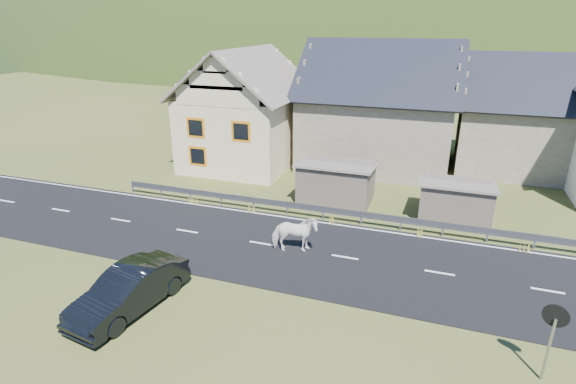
% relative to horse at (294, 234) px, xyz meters
% --- Properties ---
extents(ground, '(160.00, 160.00, 0.00)m').
position_rel_horse_xyz_m(ground, '(2.29, 0.21, -0.90)').
color(ground, '#39461A').
rests_on(ground, ground).
extents(road, '(60.00, 7.00, 0.04)m').
position_rel_horse_xyz_m(road, '(2.29, 0.21, -0.88)').
color(road, black).
rests_on(road, ground).
extents(lane_markings, '(60.00, 6.60, 0.01)m').
position_rel_horse_xyz_m(lane_markings, '(2.29, 0.21, -0.86)').
color(lane_markings, silver).
rests_on(lane_markings, road).
extents(guardrail, '(28.10, 0.09, 0.75)m').
position_rel_horse_xyz_m(guardrail, '(2.29, 3.89, -0.34)').
color(guardrail, '#93969B').
rests_on(guardrail, ground).
extents(shed_left, '(4.30, 3.30, 2.40)m').
position_rel_horse_xyz_m(shed_left, '(0.29, 6.71, 0.20)').
color(shed_left, '#6C5D50').
rests_on(shed_left, ground).
extents(shed_right, '(3.80, 2.90, 2.20)m').
position_rel_horse_xyz_m(shed_right, '(6.79, 6.21, 0.10)').
color(shed_right, '#6C5D50').
rests_on(shed_right, ground).
extents(house_cream, '(7.80, 9.80, 8.30)m').
position_rel_horse_xyz_m(house_cream, '(-7.71, 12.21, 3.46)').
color(house_cream, beige).
rests_on(house_cream, ground).
extents(house_stone_a, '(10.80, 9.80, 8.90)m').
position_rel_horse_xyz_m(house_stone_a, '(1.29, 15.21, 3.73)').
color(house_stone_a, gray).
rests_on(house_stone_a, ground).
extents(house_stone_b, '(9.80, 8.80, 8.10)m').
position_rel_horse_xyz_m(house_stone_b, '(11.29, 17.21, 3.33)').
color(house_stone_b, gray).
rests_on(house_stone_b, ground).
extents(mountain, '(440.00, 280.00, 260.00)m').
position_rel_horse_xyz_m(mountain, '(7.29, 180.21, -20.90)').
color(mountain, '#273B14').
rests_on(mountain, ground).
extents(conifer_patch, '(76.00, 50.00, 28.00)m').
position_rel_horse_xyz_m(conifer_patch, '(-52.71, 110.21, 5.10)').
color(conifer_patch, black).
rests_on(conifer_patch, ground).
extents(horse, '(1.51, 2.22, 1.72)m').
position_rel_horse_xyz_m(horse, '(0.00, 0.00, 0.00)').
color(horse, white).
rests_on(horse, road).
extents(car, '(2.34, 4.95, 1.57)m').
position_rel_horse_xyz_m(car, '(-4.25, -6.02, -0.12)').
color(car, black).
rests_on(car, ground).
extents(traffic_mirror, '(0.68, 0.27, 2.51)m').
position_rel_horse_xyz_m(traffic_mirror, '(9.28, -4.90, 0.94)').
color(traffic_mirror, '#93969B').
rests_on(traffic_mirror, ground).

